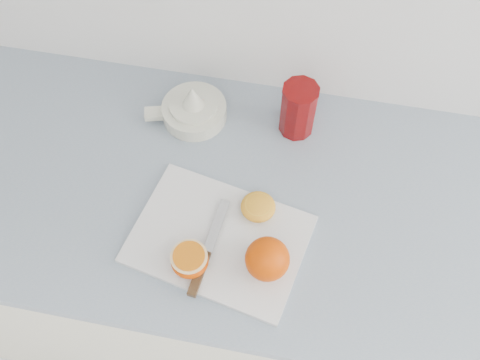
# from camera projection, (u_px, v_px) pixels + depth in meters

# --- Properties ---
(counter) EXTENTS (2.28, 0.64, 0.89)m
(counter) POSITION_uv_depth(u_px,v_px,m) (237.00, 268.00, 1.51)
(counter) COLOR white
(counter) RESTS_ON ground
(cutting_board) EXTENTS (0.38, 0.30, 0.01)m
(cutting_board) POSITION_uv_depth(u_px,v_px,m) (219.00, 239.00, 1.07)
(cutting_board) COLOR silver
(cutting_board) RESTS_ON counter
(whole_orange) EXTENTS (0.08, 0.08, 0.08)m
(whole_orange) POSITION_uv_depth(u_px,v_px,m) (267.00, 259.00, 0.99)
(whole_orange) COLOR #DD5800
(whole_orange) RESTS_ON cutting_board
(half_orange) EXTENTS (0.07, 0.07, 0.05)m
(half_orange) POSITION_uv_depth(u_px,v_px,m) (190.00, 260.00, 1.01)
(half_orange) COLOR #DD5800
(half_orange) RESTS_ON cutting_board
(squeezed_shell) EXTENTS (0.07, 0.07, 0.03)m
(squeezed_shell) POSITION_uv_depth(u_px,v_px,m) (258.00, 207.00, 1.08)
(squeezed_shell) COLOR orange
(squeezed_shell) RESTS_ON cutting_board
(paring_knife) EXTENTS (0.04, 0.21, 0.01)m
(paring_knife) POSITION_uv_depth(u_px,v_px,m) (202.00, 265.00, 1.03)
(paring_knife) COLOR #49371D
(paring_knife) RESTS_ON cutting_board
(citrus_juicer) EXTENTS (0.19, 0.15, 0.10)m
(citrus_juicer) POSITION_uv_depth(u_px,v_px,m) (193.00, 109.00, 1.21)
(citrus_juicer) COLOR silver
(citrus_juicer) RESTS_ON counter
(red_tumbler) EXTENTS (0.08, 0.08, 0.13)m
(red_tumbler) POSITION_uv_depth(u_px,v_px,m) (298.00, 111.00, 1.16)
(red_tumbler) COLOR #6D0708
(red_tumbler) RESTS_ON counter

